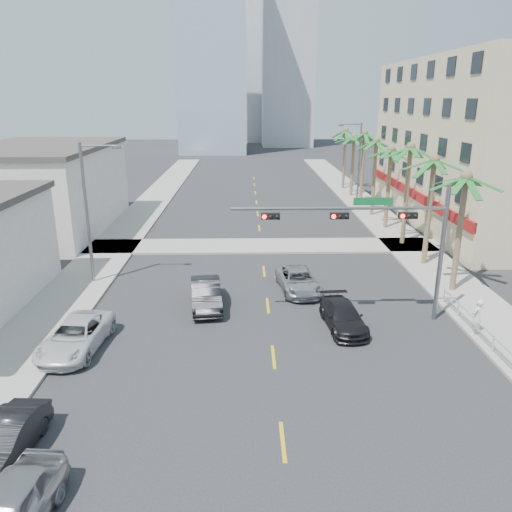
{
  "coord_description": "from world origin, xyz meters",
  "views": [
    {
      "loc": [
        -1.26,
        -16.72,
        11.59
      ],
      "look_at": [
        -0.72,
        8.59,
        3.5
      ],
      "focal_mm": 35.0,
      "sensor_mm": 36.0,
      "label": 1
    }
  ],
  "objects": [
    {
      "name": "tower_far_left",
      "position": [
        -8.0,
        95.0,
        24.0
      ],
      "size": [
        14.0,
        14.0,
        48.0
      ],
      "primitive_type": "cube",
      "color": "#99B2C6",
      "rests_on": "ground"
    },
    {
      "name": "car_lane_left",
      "position": [
        -3.56,
        9.95,
        0.78
      ],
      "size": [
        2.2,
        4.91,
        1.56
      ],
      "primitive_type": "imported",
      "rotation": [
        0.0,
        0.0,
        0.12
      ],
      "color": "black",
      "rests_on": "ground"
    },
    {
      "name": "sidewalk_right",
      "position": [
        12.0,
        20.0,
        0.07
      ],
      "size": [
        4.0,
        120.0,
        0.15
      ],
      "primitive_type": "cube",
      "color": "gray",
      "rests_on": "ground"
    },
    {
      "name": "guardrail",
      "position": [
        10.3,
        6.0,
        0.67
      ],
      "size": [
        0.08,
        8.08,
        1.0
      ],
      "color": "silver",
      "rests_on": "ground"
    },
    {
      "name": "palm_tree_5",
      "position": [
        11.6,
        38.0,
        7.78
      ],
      "size": [
        4.8,
        4.8,
        8.52
      ],
      "color": "brown",
      "rests_on": "ground"
    },
    {
      "name": "palm_tree_7",
      "position": [
        11.6,
        48.4,
        7.43
      ],
      "size": [
        4.8,
        4.8,
        8.16
      ],
      "color": "brown",
      "rests_on": "ground"
    },
    {
      "name": "car_lane_center",
      "position": [
        2.0,
        12.34,
        0.68
      ],
      "size": [
        2.82,
        5.12,
        1.36
      ],
      "primitive_type": "imported",
      "rotation": [
        0.0,
        0.0,
        0.12
      ],
      "color": "#B6B6BB",
      "rests_on": "ground"
    },
    {
      "name": "streetlight_left",
      "position": [
        -11.0,
        14.0,
        5.06
      ],
      "size": [
        2.55,
        0.25,
        9.0
      ],
      "color": "slate",
      "rests_on": "ground"
    },
    {
      "name": "pedestrian",
      "position": [
        10.3,
        5.87,
        1.08
      ],
      "size": [
        0.81,
        0.77,
        1.87
      ],
      "primitive_type": "imported",
      "rotation": [
        0.0,
        0.0,
        3.79
      ],
      "color": "white",
      "rests_on": "sidewalk_right"
    },
    {
      "name": "palm_tree_2",
      "position": [
        11.6,
        22.4,
        7.78
      ],
      "size": [
        4.8,
        4.8,
        8.52
      ],
      "color": "brown",
      "rests_on": "ground"
    },
    {
      "name": "car_parked_far",
      "position": [
        -9.4,
        4.93,
        0.72
      ],
      "size": [
        2.86,
        5.36,
        1.43
      ],
      "primitive_type": "imported",
      "rotation": [
        0.0,
        0.0,
        -0.09
      ],
      "color": "silver",
      "rests_on": "ground"
    },
    {
      "name": "car_lane_right",
      "position": [
        3.81,
        7.04,
        0.65
      ],
      "size": [
        2.19,
        4.6,
        1.29
      ],
      "primitive_type": "imported",
      "rotation": [
        0.0,
        0.0,
        0.09
      ],
      "color": "black",
      "rests_on": "ground"
    },
    {
      "name": "ground",
      "position": [
        0.0,
        0.0,
        0.0
      ],
      "size": [
        260.0,
        260.0,
        0.0
      ],
      "primitive_type": "plane",
      "color": "#262628",
      "rests_on": "ground"
    },
    {
      "name": "building_left_far",
      "position": [
        -19.5,
        28.0,
        3.6
      ],
      "size": [
        11.0,
        18.0,
        7.2
      ],
      "primitive_type": "cube",
      "color": "beige",
      "rests_on": "ground"
    },
    {
      "name": "sidewalk_cross",
      "position": [
        0.0,
        22.0,
        0.07
      ],
      "size": [
        80.0,
        4.0,
        0.15
      ],
      "primitive_type": "cube",
      "color": "gray",
      "rests_on": "ground"
    },
    {
      "name": "traffic_signal_mast",
      "position": [
        5.78,
        7.95,
        5.06
      ],
      "size": [
        11.12,
        0.54,
        7.2
      ],
      "color": "slate",
      "rests_on": "ground"
    },
    {
      "name": "tower_far_right",
      "position": [
        9.0,
        110.0,
        30.0
      ],
      "size": [
        12.0,
        12.0,
        60.0
      ],
      "primitive_type": "cube",
      "color": "#ADADB2",
      "rests_on": "ground"
    },
    {
      "name": "sidewalk_left",
      "position": [
        -12.0,
        20.0,
        0.07
      ],
      "size": [
        4.0,
        120.0,
        0.15
      ],
      "primitive_type": "cube",
      "color": "gray",
      "rests_on": "ground"
    },
    {
      "name": "palm_tree_3",
      "position": [
        11.6,
        27.6,
        7.08
      ],
      "size": [
        4.8,
        4.8,
        7.8
      ],
      "color": "brown",
      "rests_on": "ground"
    },
    {
      "name": "palm_tree_6",
      "position": [
        11.6,
        43.2,
        7.08
      ],
      "size": [
        4.8,
        4.8,
        7.8
      ],
      "color": "brown",
      "rests_on": "ground"
    },
    {
      "name": "building_right",
      "position": [
        21.99,
        30.0,
        7.5
      ],
      "size": [
        15.25,
        28.0,
        15.0
      ],
      "color": "beige",
      "rests_on": "ground"
    },
    {
      "name": "streetlight_right",
      "position": [
        11.0,
        38.0,
        5.06
      ],
      "size": [
        2.55,
        0.25,
        9.0
      ],
      "color": "slate",
      "rests_on": "ground"
    },
    {
      "name": "car_parked_mid",
      "position": [
        -9.31,
        -2.6,
        0.68
      ],
      "size": [
        1.68,
        4.2,
        1.36
      ],
      "primitive_type": "imported",
      "rotation": [
        0.0,
        0.0,
        -0.06
      ],
      "color": "black",
      "rests_on": "ground"
    },
    {
      "name": "tower_far_center",
      "position": [
        -3.0,
        125.0,
        21.0
      ],
      "size": [
        16.0,
        16.0,
        42.0
      ],
      "primitive_type": "cube",
      "color": "#ADADB2",
      "rests_on": "ground"
    },
    {
      "name": "palm_tree_0",
      "position": [
        11.6,
        12.0,
        7.08
      ],
      "size": [
        4.8,
        4.8,
        7.8
      ],
      "color": "brown",
      "rests_on": "ground"
    },
    {
      "name": "palm_tree_1",
      "position": [
        11.6,
        17.2,
        7.43
      ],
      "size": [
        4.8,
        4.8,
        8.16
      ],
      "color": "brown",
      "rests_on": "ground"
    },
    {
      "name": "palm_tree_4",
      "position": [
        11.6,
        32.8,
        7.43
      ],
      "size": [
        4.8,
        4.8,
        8.16
      ],
      "color": "brown",
      "rests_on": "ground"
    }
  ]
}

